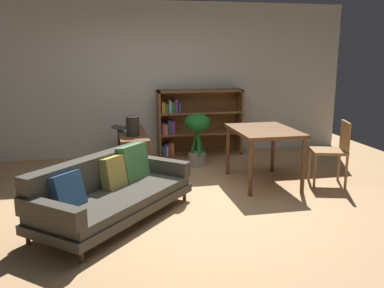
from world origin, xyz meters
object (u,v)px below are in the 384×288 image
at_px(desk_speaker, 133,126).
at_px(dining_table, 264,135).
at_px(potted_floor_plant, 197,132).
at_px(fabric_couch, 110,190).
at_px(media_console, 133,153).
at_px(open_laptop, 127,129).
at_px(bookshelf, 194,123).
at_px(dining_chair_near, 334,149).

distance_m(desk_speaker, dining_table, 1.90).
bearing_deg(desk_speaker, dining_table, -21.23).
bearing_deg(dining_table, potted_floor_plant, 123.38).
height_order(fabric_couch, media_console, fabric_couch).
bearing_deg(media_console, fabric_couch, -101.82).
height_order(open_laptop, dining_table, dining_table).
relative_size(dining_table, bookshelf, 0.73).
relative_size(media_console, dining_table, 1.21).
bearing_deg(dining_table, desk_speaker, 158.77).
relative_size(potted_floor_plant, dining_chair_near, 0.96).
height_order(open_laptop, dining_chair_near, dining_chair_near).
bearing_deg(dining_chair_near, fabric_couch, -169.15).
height_order(media_console, open_laptop, open_laptop).
distance_m(desk_speaker, bookshelf, 1.67).
xyz_separation_m(desk_speaker, dining_chair_near, (2.71, -0.96, -0.25)).
bearing_deg(desk_speaker, bookshelf, 44.97).
xyz_separation_m(media_console, bookshelf, (1.17, 0.90, 0.29)).
bearing_deg(bookshelf, dining_chair_near, -54.18).
relative_size(potted_floor_plant, dining_table, 0.78).
height_order(open_laptop, potted_floor_plant, potted_floor_plant).
distance_m(open_laptop, potted_floor_plant, 1.12).
xyz_separation_m(open_laptop, dining_table, (1.83, -1.12, 0.05)).
xyz_separation_m(open_laptop, bookshelf, (1.23, 0.74, -0.06)).
xyz_separation_m(dining_chair_near, bookshelf, (-1.54, 2.13, 0.07)).
height_order(fabric_couch, open_laptop, fabric_couch).
relative_size(potted_floor_plant, bookshelf, 0.57).
xyz_separation_m(open_laptop, desk_speaker, (0.06, -0.43, 0.12)).
distance_m(fabric_couch, bookshelf, 3.14).
height_order(fabric_couch, dining_chair_near, dining_chair_near).
bearing_deg(potted_floor_plant, open_laptop, 177.97).
distance_m(open_laptop, desk_speaker, 0.46).
xyz_separation_m(potted_floor_plant, dining_chair_near, (1.65, -1.36, -0.04)).
bearing_deg(media_console, dining_chair_near, -24.41).
height_order(media_console, desk_speaker, desk_speaker).
bearing_deg(dining_chair_near, dining_table, 163.81).
distance_m(potted_floor_plant, bookshelf, 0.79).
xyz_separation_m(potted_floor_plant, bookshelf, (0.11, 0.78, 0.02)).
bearing_deg(dining_table, fabric_couch, -158.10).
distance_m(potted_floor_plant, dining_table, 1.30).
height_order(open_laptop, desk_speaker, desk_speaker).
xyz_separation_m(media_console, desk_speaker, (-0.00, -0.27, 0.47)).
xyz_separation_m(fabric_couch, desk_speaker, (0.38, 1.55, 0.44)).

